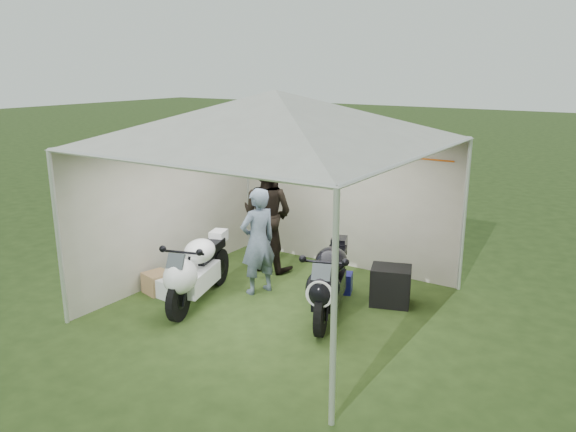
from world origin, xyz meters
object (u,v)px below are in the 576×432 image
at_px(motorcycle_white, 196,269).
at_px(person_dark_jacket, 267,214).
at_px(canopy_tent, 277,123).
at_px(person_blue_jacket, 258,241).
at_px(crate_0, 171,288).
at_px(crate_1, 157,283).
at_px(paddock_stand, 338,282).
at_px(motorcycle_black, 329,280).
at_px(equipment_box, 391,286).

xyz_separation_m(motorcycle_white, person_dark_jacket, (0.00, 1.75, 0.41)).
distance_m(canopy_tent, motorcycle_white, 2.35).
bearing_deg(person_blue_jacket, crate_0, -26.51).
bearing_deg(person_blue_jacket, canopy_tent, 88.03).
bearing_deg(person_blue_jacket, crate_1, -35.12).
height_order(paddock_stand, crate_0, paddock_stand).
distance_m(person_blue_jacket, crate_0, 1.45).
height_order(motorcycle_white, crate_1, motorcycle_white).
relative_size(motorcycle_black, crate_0, 4.49).
bearing_deg(equipment_box, motorcycle_white, -146.89).
relative_size(equipment_box, crate_0, 1.33).
height_order(paddock_stand, equipment_box, equipment_box).
bearing_deg(canopy_tent, crate_1, -159.88).
height_order(paddock_stand, person_dark_jacket, person_dark_jacket).
relative_size(motorcycle_black, person_blue_jacket, 1.17).
distance_m(motorcycle_white, person_blue_jacket, 1.00).
distance_m(person_dark_jacket, person_blue_jacket, 1.04).
bearing_deg(motorcycle_black, canopy_tent, 162.88).
bearing_deg(motorcycle_white, canopy_tent, 15.54).
height_order(canopy_tent, equipment_box, canopy_tent).
height_order(paddock_stand, person_blue_jacket, person_blue_jacket).
bearing_deg(person_blue_jacket, equipment_box, 131.32).
distance_m(motorcycle_black, crate_1, 2.67).
height_order(paddock_stand, crate_1, crate_1).
xyz_separation_m(person_dark_jacket, equipment_box, (2.31, -0.24, -0.66)).
bearing_deg(motorcycle_black, motorcycle_white, -179.17).
bearing_deg(motorcycle_black, crate_0, 177.74).
bearing_deg(person_blue_jacket, paddock_stand, 144.34).
xyz_separation_m(paddock_stand, crate_1, (-2.27, -1.51, 0.00)).
height_order(motorcycle_black, person_dark_jacket, person_dark_jacket).
xyz_separation_m(crate_0, crate_1, (-0.31, 0.02, 0.02)).
distance_m(motorcycle_black, crate_0, 2.38).
bearing_deg(person_dark_jacket, person_blue_jacket, 113.80).
height_order(canopy_tent, motorcycle_black, canopy_tent).
distance_m(canopy_tent, crate_1, 3.05).
distance_m(person_dark_jacket, equipment_box, 2.41).
bearing_deg(equipment_box, paddock_stand, -178.78).
relative_size(motorcycle_white, paddock_stand, 4.58).
bearing_deg(paddock_stand, person_blue_jacket, -146.69).
relative_size(person_dark_jacket, crate_0, 4.51).
relative_size(canopy_tent, person_dark_jacket, 3.02).
bearing_deg(paddock_stand, equipment_box, 1.22).
bearing_deg(motorcycle_white, person_dark_jacket, 72.55).
bearing_deg(equipment_box, crate_0, -150.92).
xyz_separation_m(paddock_stand, person_dark_jacket, (-1.48, 0.26, 0.79)).
bearing_deg(motorcycle_black, person_dark_jacket, 129.01).
height_order(canopy_tent, paddock_stand, canopy_tent).
height_order(motorcycle_white, crate_0, motorcycle_white).
bearing_deg(equipment_box, crate_1, -153.77).
bearing_deg(motorcycle_white, person_blue_jacket, 42.55).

